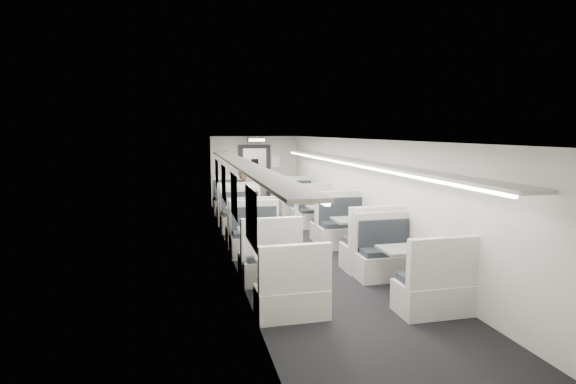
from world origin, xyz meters
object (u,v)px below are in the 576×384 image
booth_left_a (234,205)px  exit_sign (257,140)px  vestibule_door (255,175)px  booth_left_c (262,247)px  booth_right_b (323,219)px  booth_right_c (356,237)px  booth_left_d (280,275)px  passenger (243,197)px  booth_right_a (304,206)px  booth_left_b (245,223)px  booth_right_d (407,270)px

booth_left_a → exit_sign: bearing=61.6°
vestibule_door → booth_left_c: bearing=-97.9°
booth_right_b → vestibule_door: bearing=101.9°
booth_right_c → booth_left_a: bearing=113.3°
booth_left_a → booth_left_d: (0.00, -6.52, -0.04)m
booth_left_c → vestibule_door: vestibule_door is taller
booth_left_c → booth_right_c: 2.01m
booth_left_c → vestibule_door: 7.30m
booth_left_a → passenger: size_ratio=1.48×
booth_right_a → passenger: passenger is taller
exit_sign → booth_left_b: bearing=-102.9°
booth_right_a → exit_sign: exit_sign is taller
booth_right_a → booth_right_b: size_ratio=1.09×
vestibule_door → booth_left_d: bearing=-96.4°
booth_right_b → passenger: passenger is taller
booth_right_b → booth_left_b: bearing=-176.8°
booth_right_d → passenger: passenger is taller
exit_sign → passenger: bearing=-106.8°
booth_left_d → passenger: (0.18, 5.64, 0.39)m
booth_right_c → booth_left_c: bearing=-173.9°
booth_left_b → booth_right_d: bearing=-65.0°
booth_left_d → booth_right_d: (2.00, -0.29, 0.02)m
booth_left_d → booth_right_a: bearing=71.6°
booth_left_d → booth_right_c: bearing=43.1°
booth_left_a → booth_right_d: 7.09m
booth_right_b → exit_sign: (-1.00, 4.26, 1.92)m
vestibule_door → exit_sign: size_ratio=3.39×
booth_right_b → passenger: size_ratio=1.32×
booth_left_d → exit_sign: (1.00, 8.37, 1.92)m
vestibule_door → booth_right_d: bearing=-83.8°
booth_left_a → exit_sign: exit_sign is taller
booth_left_d → booth_right_b: booth_left_d is taller
booth_right_d → passenger: 6.22m
booth_left_c → booth_right_c: bearing=6.1°
booth_right_c → exit_sign: exit_sign is taller
passenger → vestibule_door: size_ratio=0.72×
booth_right_a → booth_right_c: booth_right_c is taller
passenger → booth_right_b: bearing=-16.4°
booth_left_c → vestibule_door: size_ratio=1.01×
booth_left_a → passenger: passenger is taller
booth_left_c → booth_right_b: (2.00, 2.45, -0.02)m
booth_left_b → booth_right_c: booth_right_c is taller
booth_left_a → vestibule_door: vestibule_door is taller
booth_left_c → booth_right_b: size_ratio=1.07×
booth_left_b → booth_left_a: bearing=90.0°
booth_right_a → booth_right_d: 6.31m
booth_left_b → booth_left_c: size_ratio=1.01×
booth_left_c → booth_right_c: booth_right_c is taller
booth_left_a → booth_right_b: size_ratio=1.12×
passenger → exit_sign: exit_sign is taller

